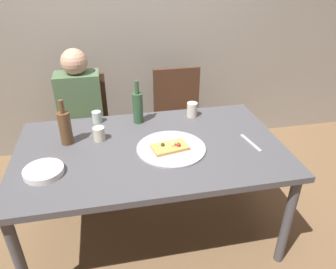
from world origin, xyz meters
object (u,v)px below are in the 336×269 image
Objects in this scene: pizza_slice_last at (170,147)px; chair_right at (179,112)px; plate_stack at (44,171)px; tumbler_far at (99,134)px; wine_bottle at (138,107)px; tumbler_near at (192,110)px; dining_table at (151,155)px; pizza_tray at (171,148)px; wine_glass at (97,117)px; beer_bottle at (65,127)px; guest_in_sweater at (81,115)px; chair_left at (84,120)px; table_knife at (251,143)px.

chair_right is at bearing 73.42° from pizza_slice_last.
tumbler_far is at bearing 45.71° from plate_stack.
tumbler_near is (0.41, 0.02, -0.07)m from wine_bottle.
tumbler_far is at bearing 154.43° from dining_table.
wine_glass is (-0.45, 0.47, 0.04)m from pizza_tray.
dining_table is 3.88× the size of pizza_tray.
dining_table is at bearing 14.92° from plate_stack.
dining_table is 18.74× the size of tumbler_far.
wine_glass is at bearing 128.70° from dining_table.
beer_bottle is 0.35m from plate_stack.
chair_right reaches higher than dining_table.
wine_bottle is 3.78× the size of wine_glass.
guest_in_sweater is at bearing 9.81° from chair_right.
tumbler_far is 0.10× the size of chair_left.
wine_bottle reaches higher than pizza_tray.
pizza_tray is at bearing -45.91° from wine_glass.
guest_in_sweater reaches higher than chair_left.
dining_table is 0.54m from tumbler_near.
chair_left reaches higher than dining_table.
pizza_tray is 0.02m from pizza_slice_last.
guest_in_sweater is at bearing 122.27° from dining_table.
wine_glass is at bearing -126.33° from table_knife.
guest_in_sweater reaches higher than table_knife.
tumbler_near is 0.09× the size of guest_in_sweater.
pizza_slice_last is (0.12, -0.07, 0.09)m from dining_table.
beer_bottle is at bearing 180.00° from tumbler_far.
guest_in_sweater reaches higher than tumbler_far.
chair_right reaches higher than wine_glass.
dining_table is at bearing 65.85° from chair_right.
dining_table is 0.66m from plate_stack.
guest_in_sweater is at bearing 104.54° from tumbler_far.
chair_right is at bearing 51.24° from wine_bottle.
pizza_slice_last is 0.27× the size of chair_right.
wine_bottle is at bearing 109.49° from pizza_slice_last.
plate_stack is 0.19× the size of guest_in_sweater.
pizza_tray is 5.22× the size of wine_glass.
tumbler_far reaches higher than pizza_slice_last.
table_knife is 0.19× the size of guest_in_sweater.
guest_in_sweater is at bearing 80.25° from plate_stack.
tumbler_far is 0.81m from chair_left.
plate_stack is (-0.63, -0.17, 0.08)m from dining_table.
pizza_tray is 0.49m from tumbler_far.
guest_in_sweater is at bearing 155.99° from tumbler_near.
beer_bottle is at bearing -166.32° from tumbler_near.
wine_bottle is at bearing 51.24° from chair_right.
chair_right is at bearing 38.94° from beer_bottle.
tumbler_far is (-0.69, -0.22, -0.01)m from tumbler_near.
beer_bottle reaches higher than tumbler_far.
wine_bottle is 1.44× the size of table_knife.
dining_table is 0.40m from wine_bottle.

